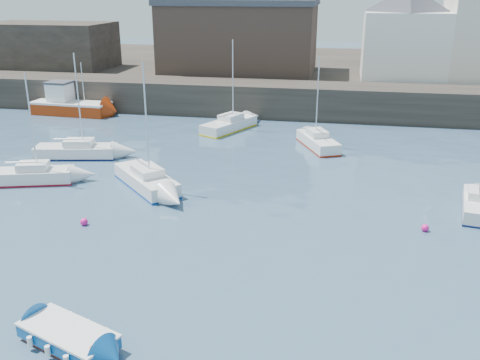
% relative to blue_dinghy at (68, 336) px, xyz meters
% --- Properties ---
extents(water, '(220.00, 220.00, 0.00)m').
position_rel_blue_dinghy_xyz_m(water, '(3.38, 1.45, -0.38)').
color(water, '#2D4760').
rests_on(water, ground).
extents(quay_wall, '(90.00, 5.00, 3.00)m').
position_rel_blue_dinghy_xyz_m(quay_wall, '(3.38, 36.45, 1.12)').
color(quay_wall, '#28231E').
rests_on(quay_wall, ground).
extents(land_strip, '(90.00, 32.00, 2.80)m').
position_rel_blue_dinghy_xyz_m(land_strip, '(3.38, 54.45, 1.02)').
color(land_strip, '#28231E').
rests_on(land_strip, ground).
extents(bldg_east_d, '(11.14, 11.14, 8.95)m').
position_rel_blue_dinghy_xyz_m(bldg_east_d, '(14.38, 42.95, 6.98)').
color(bldg_east_d, white).
rests_on(bldg_east_d, land_strip).
extents(warehouse, '(16.40, 10.40, 7.60)m').
position_rel_blue_dinghy_xyz_m(warehouse, '(-2.62, 44.45, 6.24)').
color(warehouse, '#3D2D26').
rests_on(warehouse, land_strip).
extents(bldg_west, '(14.00, 8.00, 5.00)m').
position_rel_blue_dinghy_xyz_m(bldg_west, '(-24.62, 43.45, 4.92)').
color(bldg_west, '#353028').
rests_on(bldg_west, land_strip).
extents(blue_dinghy, '(3.91, 2.75, 0.68)m').
position_rel_blue_dinghy_xyz_m(blue_dinghy, '(0.00, 0.00, 0.00)').
color(blue_dinghy, '#992A09').
rests_on(blue_dinghy, ground).
extents(fishing_boat, '(7.66, 3.24, 4.97)m').
position_rel_blue_dinghy_xyz_m(fishing_boat, '(-17.14, 32.97, 0.58)').
color(fishing_boat, '#992A09').
rests_on(fishing_boat, ground).
extents(sailboat_a, '(5.52, 3.12, 6.84)m').
position_rel_blue_dinghy_xyz_m(sailboat_a, '(-10.20, 14.56, 0.10)').
color(sailboat_a, white).
rests_on(sailboat_a, ground).
extents(sailboat_b, '(5.46, 5.59, 7.62)m').
position_rel_blue_dinghy_xyz_m(sailboat_b, '(-2.80, 15.19, 0.12)').
color(sailboat_b, white).
rests_on(sailboat_b, ground).
extents(sailboat_c, '(2.25, 4.71, 5.95)m').
position_rel_blue_dinghy_xyz_m(sailboat_c, '(16.25, 14.87, 0.07)').
color(sailboat_c, white).
rests_on(sailboat_c, ground).
extents(sailboat_e, '(5.99, 2.91, 7.39)m').
position_rel_blue_dinghy_xyz_m(sailboat_e, '(-9.90, 20.05, 0.10)').
color(sailboat_e, white).
rests_on(sailboat_e, ground).
extents(sailboat_f, '(3.69, 5.45, 6.80)m').
position_rel_blue_dinghy_xyz_m(sailboat_f, '(7.04, 25.90, 0.10)').
color(sailboat_f, white).
rests_on(sailboat_f, ground).
extents(sailboat_h, '(4.20, 6.10, 7.55)m').
position_rel_blue_dinghy_xyz_m(sailboat_h, '(-0.69, 29.73, 0.11)').
color(sailboat_h, white).
rests_on(sailboat_h, ground).
extents(buoy_near, '(0.40, 0.40, 0.40)m').
position_rel_blue_dinghy_xyz_m(buoy_near, '(-4.02, 9.29, -0.38)').
color(buoy_near, '#F01889').
rests_on(buoy_near, ground).
extents(buoy_mid, '(0.39, 0.39, 0.39)m').
position_rel_blue_dinghy_xyz_m(buoy_mid, '(13.17, 11.85, -0.38)').
color(buoy_mid, '#F01889').
rests_on(buoy_mid, ground).
extents(buoy_far, '(0.36, 0.36, 0.36)m').
position_rel_blue_dinghy_xyz_m(buoy_far, '(-3.36, 15.87, -0.38)').
color(buoy_far, '#F01889').
rests_on(buoy_far, ground).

